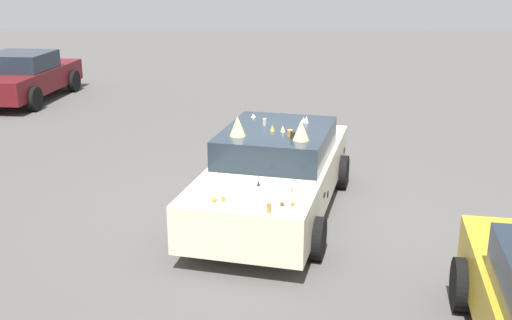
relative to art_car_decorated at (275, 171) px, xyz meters
The scene contains 3 objects.
ground_plane 0.70m from the art_car_decorated, 166.36° to the left, with size 60.00×60.00×0.00m, color #514F4C.
art_car_decorated is the anchor object (origin of this frame).
parked_sedan_behind_right 11.27m from the art_car_decorated, 40.10° to the left, with size 4.58×2.40×1.42m.
Camera 1 is at (-9.35, 0.19, 3.88)m, focal length 43.36 mm.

